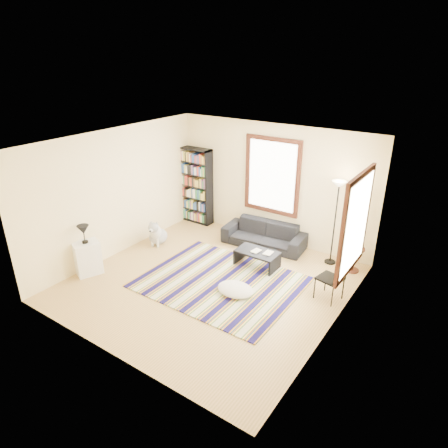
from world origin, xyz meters
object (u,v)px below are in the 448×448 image
Objects in this scene: floor_cushion at (235,289)px; side_table at (353,259)px; bookshelf at (196,186)px; white_cabinet at (88,258)px; sofa at (264,235)px; folding_chair at (330,279)px; coffee_table at (257,259)px; floor_lamp at (335,224)px; dog at (158,232)px.

floor_cushion is 2.63m from side_table.
white_cabinet is at bearing -92.77° from bookshelf.
bookshelf is at bearing 109.43° from white_cabinet.
side_table is at bearing -4.82° from sofa.
folding_chair reaches higher than sofa.
side_table is (1.57, 2.11, 0.18)m from floor_cushion.
white_cabinet is at bearing -141.21° from coffee_table.
folding_chair reaches higher than coffee_table.
coffee_table is 1.29× the size of white_cabinet.
floor_cushion is 2.57m from floor_lamp.
floor_cushion is 2.80m from dog.
sofa is 3.58× the size of side_table.
side_table is 0.87× the size of dog.
floor_lamp is at bearing 170.88° from side_table.
bookshelf is 3.75m from floor_cushion.
floor_cushion is 1.18× the size of dog.
floor_cushion is 0.85× the size of folding_chair.
floor_cushion is at bearing -33.05° from dog.
sofa is at bearing 104.86° from floor_cushion.
bookshelf is at bearing 154.64° from coffee_table.
floor_lamp is at bearing -1.73° from sofa.
folding_chair is (2.07, -1.25, 0.15)m from sofa.
dog is at bearing -159.04° from floor_lamp.
coffee_table reaches higher than floor_cushion.
sofa is 2.12m from side_table.
bookshelf reaches higher than sofa.
white_cabinet is (-4.45, -1.92, -0.08)m from folding_chair.
coffee_table is at bearing -177.51° from folding_chair.
coffee_table is 1.79m from floor_lamp.
dog is at bearing -162.39° from side_table.
bookshelf is 3.22× the size of dog.
coffee_table is 1.23× the size of floor_cushion.
white_cabinet is at bearing -144.48° from folding_chair.
bookshelf is 1.75m from dog.
bookshelf is at bearing 172.74° from folding_chair.
side_table is at bearing 57.44° from white_cabinet.
dog is at bearing -171.39° from coffee_table.
floor_lamp is (1.61, 0.10, 0.65)m from sofa.
coffee_table is 1.45× the size of dog.
white_cabinet is at bearing -144.76° from side_table.
sofa is 2.25× the size of folding_chair.
floor_lamp is (1.24, 1.05, 0.75)m from coffee_table.
coffee_table is (0.37, -0.95, -0.10)m from sofa.
floor_lamp is 3.44× the size of side_table.
dog is (-4.20, -0.09, -0.12)m from folding_chair.
bookshelf is 2.33× the size of folding_chair.
folding_chair is at bearing -70.98° from floor_lamp.
bookshelf is 1.08× the size of floor_lamp.
folding_chair is at bearing -19.49° from bookshelf.
sofa is at bearing -179.53° from side_table.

